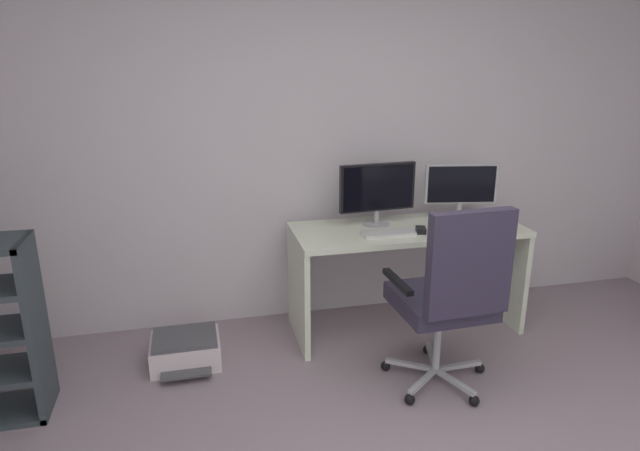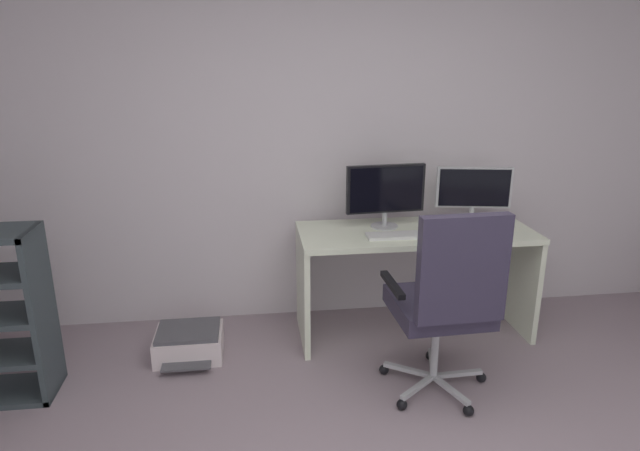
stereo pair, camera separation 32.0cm
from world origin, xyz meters
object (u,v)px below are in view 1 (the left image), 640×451
object	(u,v)px
monitor_secondary	(461,187)
printer	(186,350)
desk	(407,254)
keyboard	(388,233)
computer_mouse	(421,230)
office_chair	(451,292)
monitor_main	(378,190)

from	to	relation	value
monitor_secondary	printer	distance (m)	2.13
desk	keyboard	distance (m)	0.30
monitor_secondary	computer_mouse	size ratio (longest dim) A/B	5.01
computer_mouse	office_chair	size ratio (longest dim) A/B	0.09
computer_mouse	printer	bearing A→B (deg)	-162.93
office_chair	keyboard	bearing A→B (deg)	100.75
printer	monitor_secondary	bearing A→B (deg)	6.69
desk	keyboard	world-z (taller)	keyboard
keyboard	computer_mouse	xyz separation A→B (m)	(0.22, -0.00, 0.01)
desk	office_chair	bearing A→B (deg)	-94.52
monitor_secondary	keyboard	bearing A→B (deg)	-160.18
monitor_main	computer_mouse	xyz separation A→B (m)	(0.23, -0.22, -0.23)
monitor_secondary	printer	size ratio (longest dim) A/B	1.16
computer_mouse	office_chair	world-z (taller)	office_chair
keyboard	printer	size ratio (longest dim) A/B	0.79
printer	keyboard	bearing A→B (deg)	0.36
desk	monitor_main	bearing A→B (deg)	154.48
desk	monitor_secondary	size ratio (longest dim) A/B	3.09
monitor_main	office_chair	xyz separation A→B (m)	(0.13, -0.87, -0.37)
monitor_main	monitor_secondary	size ratio (longest dim) A/B	1.06
keyboard	printer	xyz separation A→B (m)	(-1.32, -0.01, -0.66)
printer	monitor_main	bearing A→B (deg)	9.74
desk	office_chair	world-z (taller)	office_chair
desk	computer_mouse	xyz separation A→B (m)	(0.04, -0.13, 0.21)
desk	computer_mouse	size ratio (longest dim) A/B	15.47
desk	office_chair	xyz separation A→B (m)	(-0.06, -0.78, 0.07)
monitor_main	printer	xyz separation A→B (m)	(-1.31, -0.22, -0.90)
desk	printer	bearing A→B (deg)	-174.91
desk	keyboard	bearing A→B (deg)	-145.95
printer	office_chair	bearing A→B (deg)	-24.15
monitor_secondary	computer_mouse	distance (m)	0.49
keyboard	desk	bearing A→B (deg)	34.53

